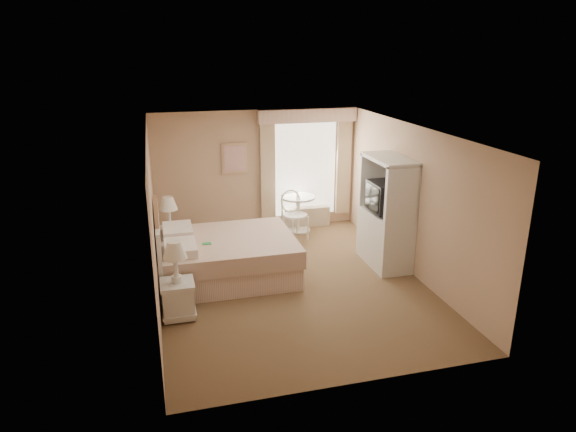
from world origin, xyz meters
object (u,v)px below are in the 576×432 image
object	(u,v)px
bed	(218,256)
cafe_chair	(293,211)
nightstand_near	(177,290)
round_table	(298,208)
armoire	(386,221)
nightstand_far	(170,234)

from	to	relation	value
bed	cafe_chair	bearing A→B (deg)	41.26
nightstand_near	cafe_chair	size ratio (longest dim) A/B	1.15
round_table	cafe_chair	distance (m)	0.46
round_table	armoire	distance (m)	2.32
nightstand_near	armoire	distance (m)	3.81
cafe_chair	nightstand_near	bearing A→B (deg)	-152.36
bed	nightstand_near	xyz separation A→B (m)	(-0.73, -1.18, 0.05)
bed	nightstand_far	distance (m)	1.38
cafe_chair	round_table	bearing A→B (deg)	42.04
bed	armoire	world-z (taller)	armoire
armoire	nightstand_far	bearing A→B (deg)	159.78
nightstand_far	armoire	bearing A→B (deg)	-20.22
nightstand_far	cafe_chair	distance (m)	2.45
armoire	bed	bearing A→B (deg)	176.66
nightstand_near	round_table	bearing A→B (deg)	49.33
nightstand_near	armoire	bearing A→B (deg)	15.45
nightstand_near	round_table	xyz separation A→B (m)	(2.64, 3.07, 0.07)
bed	nightstand_far	bearing A→B (deg)	121.81
armoire	nightstand_near	bearing A→B (deg)	-164.55
cafe_chair	bed	bearing A→B (deg)	-158.84
nightstand_near	cafe_chair	world-z (taller)	nightstand_near
round_table	nightstand_far	bearing A→B (deg)	-164.85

